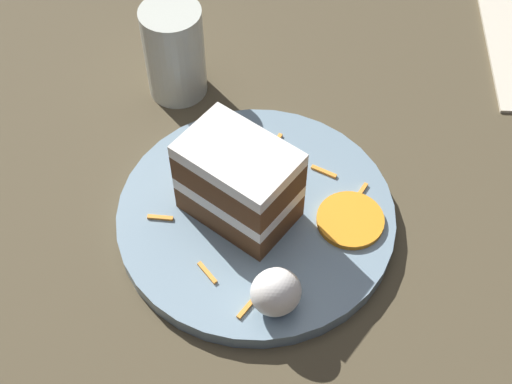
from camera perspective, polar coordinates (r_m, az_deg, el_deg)
name	(u,v)px	position (r m, az deg, el deg)	size (l,w,h in m)	color
ground_plane	(238,211)	(0.75, -1.45, -1.51)	(6.00, 6.00, 0.00)	#38332D
dining_table	(238,200)	(0.74, -1.48, -0.62)	(1.39, 0.85, 0.04)	#4C422D
plate	(256,216)	(0.69, 0.00, -1.97)	(0.27, 0.27, 0.02)	gray
cake_slice	(239,182)	(0.65, -1.39, 0.80)	(0.12, 0.12, 0.09)	brown
cream_dollop	(278,292)	(0.61, 1.75, -7.98)	(0.04, 0.04, 0.05)	white
orange_garnish	(350,220)	(0.68, 7.55, -2.23)	(0.06, 0.06, 0.01)	orange
carrot_shreds_scatter	(260,193)	(0.69, 0.34, -0.08)	(0.22, 0.21, 0.00)	orange
drinking_glass	(175,57)	(0.79, -6.50, 10.67)	(0.07, 0.07, 0.11)	beige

